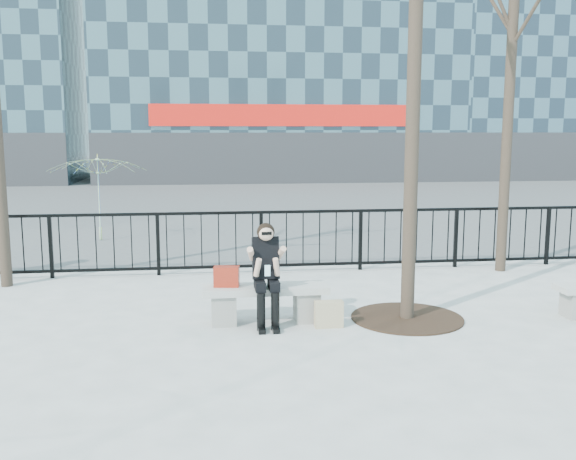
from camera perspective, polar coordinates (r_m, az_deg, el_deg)
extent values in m
plane|color=gray|center=(8.58, -2.00, -8.16)|extent=(120.00, 120.00, 0.00)
cube|color=#474747|center=(23.31, -5.38, 2.65)|extent=(60.00, 23.00, 0.01)
cube|color=black|center=(11.28, -3.42, 1.57)|extent=(14.00, 0.05, 0.05)
cube|color=black|center=(11.44, -3.38, -3.21)|extent=(14.00, 0.05, 0.05)
cube|color=#2D2D30|center=(30.39, -0.16, 6.39)|extent=(18.00, 0.08, 2.40)
cube|color=red|center=(30.31, -0.14, 10.16)|extent=(12.60, 0.12, 1.00)
cylinder|color=black|center=(8.58, 11.26, 17.02)|extent=(0.18, 0.18, 7.50)
cylinder|color=black|center=(12.01, 19.16, 13.11)|extent=(0.18, 0.18, 7.00)
cylinder|color=black|center=(8.85, 10.52, -7.69)|extent=(1.50, 1.50, 0.02)
cube|color=slate|center=(8.49, -5.73, -6.97)|extent=(0.32, 0.38, 0.40)
cube|color=slate|center=(8.58, 1.68, -6.75)|extent=(0.32, 0.38, 0.40)
cube|color=gray|center=(8.46, -2.02, -5.27)|extent=(1.65, 0.46, 0.09)
cube|color=slate|center=(9.56, 24.18, -6.05)|extent=(0.29, 0.34, 0.36)
cube|color=maroon|center=(8.40, -5.49, -4.14)|extent=(0.34, 0.20, 0.27)
cube|color=#C9B88E|center=(8.32, 3.64, -7.47)|extent=(0.37, 0.14, 0.35)
imported|color=#E8F536|center=(15.16, -16.51, 2.75)|extent=(2.55, 2.58, 1.98)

